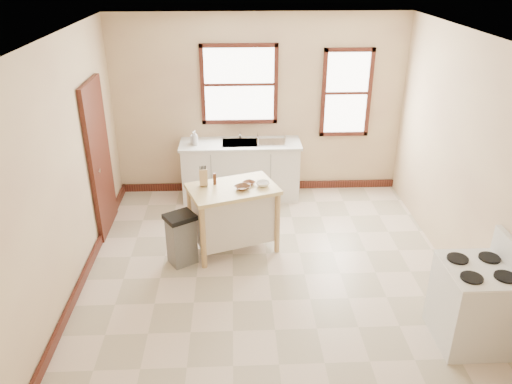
% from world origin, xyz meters
% --- Properties ---
extents(floor, '(5.00, 5.00, 0.00)m').
position_xyz_m(floor, '(0.00, 0.00, 0.00)').
color(floor, beige).
rests_on(floor, ground).
extents(ceiling, '(5.00, 5.00, 0.00)m').
position_xyz_m(ceiling, '(0.00, 0.00, 2.80)').
color(ceiling, white).
rests_on(ceiling, ground).
extents(wall_back, '(4.50, 0.04, 2.80)m').
position_xyz_m(wall_back, '(0.00, 2.50, 1.40)').
color(wall_back, beige).
rests_on(wall_back, ground).
extents(wall_left, '(0.04, 5.00, 2.80)m').
position_xyz_m(wall_left, '(-2.25, 0.00, 1.40)').
color(wall_left, beige).
rests_on(wall_left, ground).
extents(wall_right, '(0.04, 5.00, 2.80)m').
position_xyz_m(wall_right, '(2.25, 0.00, 1.40)').
color(wall_right, beige).
rests_on(wall_right, ground).
extents(window_main, '(1.17, 0.06, 1.22)m').
position_xyz_m(window_main, '(-0.30, 2.48, 1.75)').
color(window_main, black).
rests_on(window_main, wall_back).
extents(window_side, '(0.77, 0.06, 1.37)m').
position_xyz_m(window_side, '(1.35, 2.48, 1.60)').
color(window_side, black).
rests_on(window_side, wall_back).
extents(door_left, '(0.06, 0.90, 2.10)m').
position_xyz_m(door_left, '(-2.21, 1.30, 1.05)').
color(door_left, black).
rests_on(door_left, ground).
extents(baseboard_back, '(4.50, 0.04, 0.12)m').
position_xyz_m(baseboard_back, '(0.00, 2.47, 0.06)').
color(baseboard_back, black).
rests_on(baseboard_back, ground).
extents(baseboard_left, '(0.04, 5.00, 0.12)m').
position_xyz_m(baseboard_left, '(-2.22, 0.00, 0.06)').
color(baseboard_left, black).
rests_on(baseboard_left, ground).
extents(sink_counter, '(1.86, 0.62, 0.92)m').
position_xyz_m(sink_counter, '(-0.30, 2.20, 0.46)').
color(sink_counter, silver).
rests_on(sink_counter, ground).
extents(faucet, '(0.03, 0.03, 0.22)m').
position_xyz_m(faucet, '(-0.30, 2.38, 1.03)').
color(faucet, silver).
rests_on(faucet, sink_counter).
extents(soap_bottle_a, '(0.11, 0.11, 0.23)m').
position_xyz_m(soap_bottle_a, '(-0.98, 2.12, 1.03)').
color(soap_bottle_a, '#B2B2B2').
rests_on(soap_bottle_a, sink_counter).
extents(soap_bottle_b, '(0.10, 0.10, 0.19)m').
position_xyz_m(soap_bottle_b, '(-1.01, 2.19, 1.02)').
color(soap_bottle_b, '#B2B2B2').
rests_on(soap_bottle_b, sink_counter).
extents(dish_rack, '(0.52, 0.47, 0.11)m').
position_xyz_m(dish_rack, '(0.17, 2.17, 0.97)').
color(dish_rack, silver).
rests_on(dish_rack, sink_counter).
extents(kitchen_island, '(1.25, 1.01, 0.89)m').
position_xyz_m(kitchen_island, '(-0.42, 0.66, 0.44)').
color(kitchen_island, '#CEB779').
rests_on(kitchen_island, ground).
extents(knife_block, '(0.11, 0.11, 0.20)m').
position_xyz_m(knife_block, '(-0.79, 0.73, 0.99)').
color(knife_block, tan).
rests_on(knife_block, kitchen_island).
extents(pepper_grinder, '(0.05, 0.05, 0.15)m').
position_xyz_m(pepper_grinder, '(-0.65, 0.76, 0.96)').
color(pepper_grinder, '#472513').
rests_on(pepper_grinder, kitchen_island).
extents(bowl_a, '(0.26, 0.26, 0.05)m').
position_xyz_m(bowl_a, '(-0.30, 0.59, 0.91)').
color(bowl_a, brown).
rests_on(bowl_a, kitchen_island).
extents(bowl_b, '(0.21, 0.21, 0.04)m').
position_xyz_m(bowl_b, '(-0.21, 0.73, 0.91)').
color(bowl_b, brown).
rests_on(bowl_b, kitchen_island).
extents(bowl_c, '(0.24, 0.24, 0.05)m').
position_xyz_m(bowl_c, '(-0.04, 0.68, 0.92)').
color(bowl_c, white).
rests_on(bowl_c, kitchen_island).
extents(trash_bin, '(0.45, 0.43, 0.68)m').
position_xyz_m(trash_bin, '(-1.07, 0.34, 0.34)').
color(trash_bin, slate).
rests_on(trash_bin, ground).
extents(gas_stove, '(0.69, 0.70, 1.13)m').
position_xyz_m(gas_stove, '(1.92, -1.19, 0.56)').
color(gas_stove, silver).
rests_on(gas_stove, ground).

